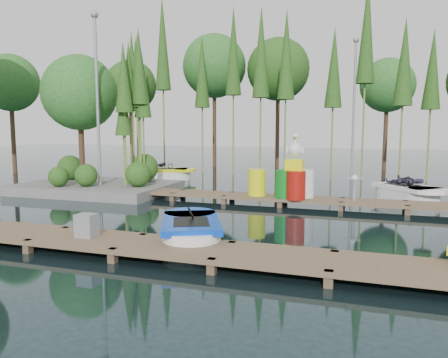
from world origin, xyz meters
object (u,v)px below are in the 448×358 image
(boat_blue, at_px, (191,233))
(yellow_barrel, at_px, (257,182))
(utility_cabinet, at_px, (87,225))
(boat_yellow_far, at_px, (168,174))
(drum_cluster, at_px, (295,179))
(island, at_px, (93,117))

(boat_blue, distance_m, yellow_barrel, 5.85)
(yellow_barrel, bearing_deg, utility_cabinet, -107.03)
(boat_yellow_far, xyz_separation_m, utility_cabinet, (4.07, -12.57, 0.27))
(boat_yellow_far, bearing_deg, yellow_barrel, -36.15)
(boat_yellow_far, bearing_deg, boat_blue, -56.12)
(yellow_barrel, bearing_deg, boat_yellow_far, 138.13)
(drum_cluster, bearing_deg, boat_blue, -104.85)
(boat_yellow_far, distance_m, utility_cabinet, 13.21)
(utility_cabinet, distance_m, drum_cluster, 7.71)
(utility_cabinet, bearing_deg, drum_cluster, 62.67)
(yellow_barrel, bearing_deg, island, 173.88)
(utility_cabinet, distance_m, yellow_barrel, 7.32)
(yellow_barrel, relative_size, drum_cluster, 0.42)
(island, bearing_deg, yellow_barrel, -6.12)
(boat_yellow_far, bearing_deg, island, -97.97)
(drum_cluster, bearing_deg, boat_yellow_far, 143.01)
(island, bearing_deg, boat_blue, -42.34)
(island, bearing_deg, boat_yellow_far, 76.31)
(yellow_barrel, bearing_deg, drum_cluster, -6.54)
(utility_cabinet, bearing_deg, boat_blue, 29.96)
(boat_blue, bearing_deg, drum_cluster, 50.82)
(boat_blue, relative_size, utility_cabinet, 6.04)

